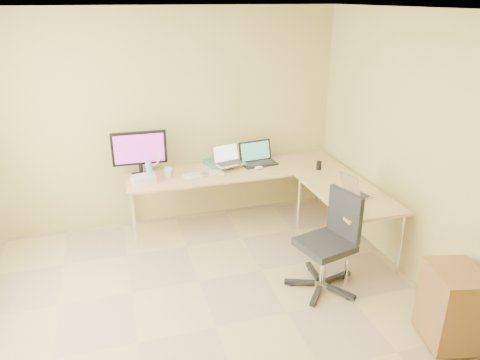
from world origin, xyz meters
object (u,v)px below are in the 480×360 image
object	(u,v)px
mug	(168,172)
laptop_return	(357,187)
desk_main	(236,196)
cabinet	(452,305)
monitor	(140,154)
laptop_center	(229,155)
desk_return	(345,221)
office_chair	(325,243)
desk_fan	(150,160)
laptop_black	(259,154)
keyboard	(203,174)
water_bottle	(149,171)

from	to	relation	value
mug	laptop_return	distance (m)	2.15
desk_main	cabinet	xyz separation A→B (m)	(1.08, -2.56, -0.01)
monitor	laptop_center	xyz separation A→B (m)	(1.05, -0.08, -0.10)
desk_return	office_chair	size ratio (longest dim) A/B	1.30
laptop_center	desk_fan	world-z (taller)	desk_fan
monitor	cabinet	xyz separation A→B (m)	(2.20, -2.69, -0.64)
desk_main	desk_fan	size ratio (longest dim) A/B	8.27
laptop_black	cabinet	bearing A→B (deg)	-81.42
desk_return	laptop_black	bearing A→B (deg)	120.70
desk_main	office_chair	bearing A→B (deg)	-74.88
laptop_black	keyboard	xyz separation A→B (m)	(-0.75, -0.17, -0.13)
mug	laptop_center	bearing A→B (deg)	3.07
laptop_return	cabinet	distance (m)	1.51
keyboard	cabinet	world-z (taller)	keyboard
mug	office_chair	bearing A→B (deg)	-51.57
desk_return	water_bottle	xyz separation A→B (m)	(-2.03, 0.93, 0.48)
laptop_black	laptop_center	bearing A→B (deg)	-179.76
keyboard	laptop_return	distance (m)	1.77
mug	office_chair	xyz separation A→B (m)	(1.25, -1.58, -0.28)
laptop_center	laptop_return	world-z (taller)	laptop_center
laptop_center	mug	bearing A→B (deg)	169.50
desk_return	laptop_center	distance (m)	1.57
laptop_center	office_chair	distance (m)	1.74
desk_fan	laptop_return	distance (m)	2.40
mug	laptop_return	world-z (taller)	laptop_return
office_chair	water_bottle	bearing A→B (deg)	120.16
laptop_center	laptop_black	distance (m)	0.40
laptop_black	desk_fan	distance (m)	1.34
laptop_black	laptop_return	size ratio (longest dim) A/B	1.33
water_bottle	office_chair	distance (m)	2.13
keyboard	laptop_return	bearing A→B (deg)	-41.74
cabinet	water_bottle	bearing A→B (deg)	143.38
desk_return	mug	bearing A→B (deg)	150.86
keyboard	laptop_return	world-z (taller)	laptop_return
cabinet	laptop_center	bearing A→B (deg)	126.68
desk_return	desk_main	bearing A→B (deg)	134.27
keyboard	desk_fan	bearing A→B (deg)	150.58
laptop_center	laptop_black	size ratio (longest dim) A/B	0.82
desk_return	monitor	world-z (taller)	monitor
water_bottle	desk_main	bearing A→B (deg)	4.01
office_chair	cabinet	distance (m)	1.20
desk_return	monitor	bearing A→B (deg)	151.80
water_bottle	cabinet	distance (m)	3.31
desk_return	cabinet	size ratio (longest dim) A/B	1.99
desk_return	desk_fan	size ratio (longest dim) A/B	4.06
desk_main	mug	bearing A→B (deg)	179.66
desk_main	laptop_return	bearing A→B (deg)	-48.99
cabinet	monitor	bearing A→B (deg)	142.18
keyboard	mug	bearing A→B (deg)	164.31
laptop_center	mug	size ratio (longest dim) A/B	3.27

